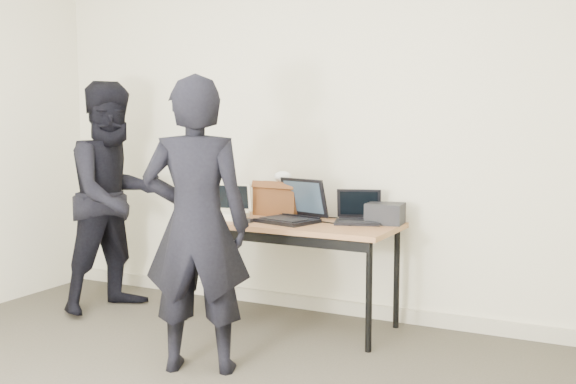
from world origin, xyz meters
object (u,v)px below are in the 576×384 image
Objects in this scene: laptop_beige at (226,211)px; person_observer at (115,197)px; leather_satchel at (279,198)px; person_typist at (196,225)px; desk at (287,230)px; laptop_right at (358,215)px; equipment_box at (385,213)px; laptop_center at (293,212)px.

person_observer reaches higher than laptop_beige.
leather_satchel is 1.19m from person_typist.
laptop_right reaches higher than desk.
leather_satchel is 0.81m from equipment_box.
laptop_beige is 0.87m from person_observer.
leather_satchel reaches higher than laptop_beige.
laptop_center is 0.44m from laptop_right.
desk is 3.33× the size of laptop_center.
laptop_beige is at bearing 175.28° from laptop_right.
person_observer reaches higher than desk.
person_typist is at bearing -104.65° from person_observer.
laptop_center is at bearing 25.15° from desk.
leather_satchel is at bearing 157.27° from laptop_right.
laptop_center is 0.99m from person_typist.
person_typist reaches higher than laptop_right.
person_typist is (-0.72, -1.15, 0.03)m from equipment_box.
desk is at bearing -4.33° from laptop_beige.
leather_satchel is at bearing -52.14° from person_observer.
laptop_beige is at bearing -130.14° from leather_satchel.
leather_satchel is (0.29, 0.26, 0.08)m from laptop_beige.
equipment_box is (0.18, 0.03, 0.02)m from laptop_right.
laptop_beige is 0.20× the size of person_observer.
leather_satchel is 0.23× the size of person_typist.
person_typist is at bearing -78.21° from leather_satchel.
equipment_box is at bearing -61.50° from person_observer.
leather_satchel is (-0.18, 0.23, 0.19)m from desk.
person_typist reaches higher than leather_satchel.
equipment_box is (0.63, 0.19, 0.13)m from desk.
equipment_box is 0.14× the size of person_observer.
person_observer reaches higher than laptop_right.
laptop_beige reaches higher than desk.
laptop_right is 0.22× the size of person_typist.
person_typist is (-0.54, -1.12, 0.05)m from laptop_right.
equipment_box is at bearing 32.50° from laptop_center.
person_typist reaches higher than laptop_beige.
equipment_box is at bearing -5.77° from laptop_right.
laptop_beige is 0.73× the size of laptop_center.
desk is 0.13m from laptop_center.
laptop_center is 0.28× the size of person_typist.
person_observer is at bearing 175.21° from laptop_right.
person_observer is (-1.32, -0.21, 0.18)m from desk.
leather_satchel is at bearing -107.81° from person_typist.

